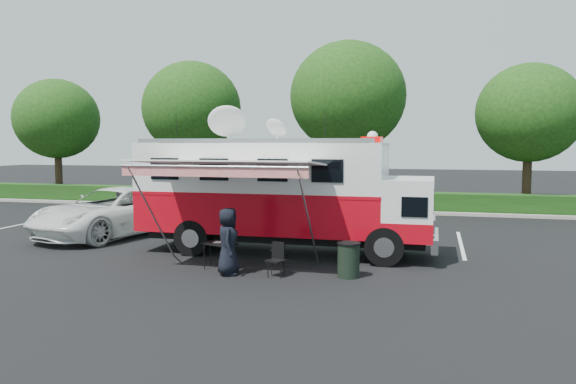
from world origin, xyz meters
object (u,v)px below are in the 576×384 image
object	(u,v)px
command_truck	(281,193)
trash_bin	(349,260)
white_suv	(115,236)
folding_table	(219,244)

from	to	relation	value
command_truck	trash_bin	bearing A→B (deg)	-46.64
command_truck	white_suv	bearing A→B (deg)	167.27
white_suv	trash_bin	xyz separation A→B (m)	(9.49, -4.26, 0.46)
folding_table	command_truck	bearing A→B (deg)	67.51
folding_table	trash_bin	distance (m)	3.63
command_truck	folding_table	size ratio (longest dim) A/B	9.06
command_truck	white_suv	world-z (taller)	command_truck
white_suv	folding_table	xyz separation A→B (m)	(5.87, -4.17, 0.68)
white_suv	command_truck	bearing A→B (deg)	4.34
trash_bin	command_truck	bearing A→B (deg)	133.36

